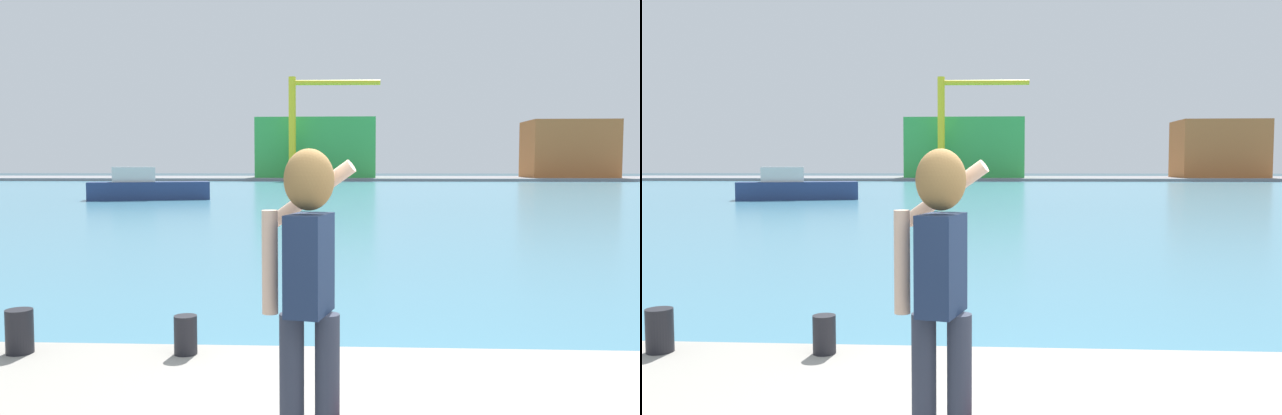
{
  "view_description": "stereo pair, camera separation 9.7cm",
  "coord_description": "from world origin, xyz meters",
  "views": [
    {
      "loc": [
        -0.79,
        -3.71,
        2.27
      ],
      "look_at": [
        -1.2,
        4.46,
        1.72
      ],
      "focal_mm": 35.92,
      "sensor_mm": 36.0,
      "label": 1
    },
    {
      "loc": [
        -0.69,
        -3.7,
        2.27
      ],
      "look_at": [
        -1.2,
        4.46,
        1.72
      ],
      "focal_mm": 35.92,
      "sensor_mm": 36.0,
      "label": 2
    }
  ],
  "objects": [
    {
      "name": "warehouse_left",
      "position": [
        -6.08,
        90.79,
        4.69
      ],
      "size": [
        17.06,
        9.08,
        8.58
      ],
      "primitive_type": "cube",
      "color": "green",
      "rests_on": "far_shore_dock"
    },
    {
      "name": "port_crane",
      "position": [
        -7.25,
        84.21,
        9.14
      ],
      "size": [
        12.52,
        1.13,
        13.82
      ],
      "color": "yellow",
      "rests_on": "far_shore_dock"
    },
    {
      "name": "harbor_bollard_2",
      "position": [
        -3.7,
        1.66,
        0.81
      ],
      "size": [
        0.23,
        0.23,
        0.39
      ],
      "primitive_type": "cylinder",
      "color": "black",
      "rests_on": "quay_promenade"
    },
    {
      "name": "ground_plane",
      "position": [
        0.0,
        50.0,
        0.0
      ],
      "size": [
        220.0,
        220.0,
        0.0
      ],
      "primitive_type": "plane",
      "color": "#334751"
    },
    {
      "name": "warehouse_right",
      "position": [
        30.48,
        90.88,
        4.49
      ],
      "size": [
        11.96,
        8.41,
        8.19
      ],
      "primitive_type": "cube",
      "color": "#B26633",
      "rests_on": "far_shore_dock"
    },
    {
      "name": "boat_moored",
      "position": [
        -13.95,
        36.61,
        0.78
      ],
      "size": [
        7.78,
        4.3,
        2.09
      ],
      "rotation": [
        0.0,
        0.0,
        0.31
      ],
      "color": "navy",
      "rests_on": "harbor_water"
    },
    {
      "name": "harbor_bollard",
      "position": [
        -2.24,
        1.71,
        0.79
      ],
      "size": [
        0.2,
        0.2,
        0.34
      ],
      "primitive_type": "cylinder",
      "color": "black",
      "rests_on": "quay_promenade"
    },
    {
      "name": "harbor_water",
      "position": [
        0.0,
        52.0,
        0.01
      ],
      "size": [
        140.0,
        100.0,
        0.02
      ],
      "primitive_type": "cube",
      "color": "teal",
      "rests_on": "ground_plane"
    },
    {
      "name": "far_shore_dock",
      "position": [
        0.0,
        92.0,
        0.2
      ],
      "size": [
        140.0,
        20.0,
        0.4
      ],
      "primitive_type": "cube",
      "color": "gray",
      "rests_on": "ground_plane"
    },
    {
      "name": "person_photographer",
      "position": [
        -1.04,
        -0.2,
        1.69
      ],
      "size": [
        0.53,
        0.57,
        1.74
      ],
      "rotation": [
        0.0,
        0.0,
        1.33
      ],
      "color": "#2D3342",
      "rests_on": "quay_promenade"
    }
  ]
}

